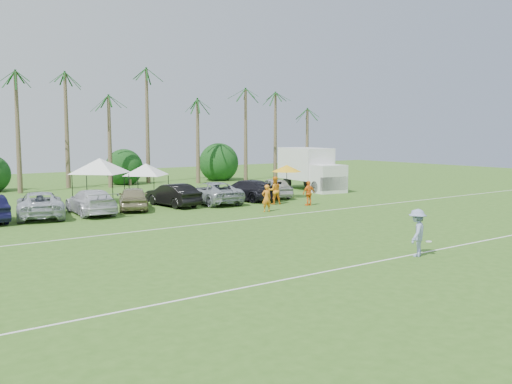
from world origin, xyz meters
TOP-DOWN VIEW (x-y plane):
  - ground at (0.00, 0.00)m, footprint 120.00×120.00m
  - field_lines at (0.00, 8.00)m, footprint 80.00×12.10m
  - palm_tree_4 at (-4.00, 38.00)m, footprint 2.40×2.40m
  - palm_tree_5 at (0.00, 38.00)m, footprint 2.40×2.40m
  - palm_tree_6 at (4.00, 38.00)m, footprint 2.40×2.40m
  - palm_tree_7 at (8.00, 38.00)m, footprint 2.40×2.40m
  - palm_tree_8 at (13.00, 38.00)m, footprint 2.40×2.40m
  - palm_tree_9 at (18.00, 38.00)m, footprint 2.40×2.40m
  - palm_tree_10 at (23.00, 38.00)m, footprint 2.40×2.40m
  - palm_tree_11 at (27.00, 38.00)m, footprint 2.40×2.40m
  - bush_tree_2 at (6.00, 39.00)m, footprint 4.00×4.00m
  - bush_tree_3 at (16.00, 39.00)m, footprint 4.00×4.00m
  - sideline_player_a at (5.75, 15.92)m, footprint 0.71×0.54m
  - sideline_player_b at (8.47, 18.58)m, footprint 1.17×1.04m
  - sideline_player_c at (10.01, 16.65)m, footprint 1.04×0.47m
  - box_truck at (17.27, 24.65)m, footprint 3.66×7.46m
  - canopy_tent_left at (-1.32, 26.36)m, footprint 4.69×4.69m
  - canopy_tent_right at (2.59, 27.10)m, footprint 3.90×3.90m
  - market_umbrella at (11.62, 21.10)m, footprint 2.31×2.31m
  - frisbee_player at (2.86, 1.73)m, footprint 1.47×1.23m
  - parked_car_2 at (-6.76, 21.92)m, footprint 3.86×6.09m
  - parked_car_3 at (-3.80, 21.47)m, footprint 2.59×5.55m
  - parked_car_4 at (-0.83, 21.78)m, footprint 3.46×4.96m
  - parked_car_5 at (2.14, 21.89)m, footprint 2.15×4.90m
  - parked_car_6 at (5.10, 21.53)m, footprint 3.04×5.83m
  - parked_car_7 at (8.07, 21.59)m, footprint 3.42×5.77m
  - parked_car_8 at (11.04, 21.93)m, footprint 3.22×4.95m

SIDE VIEW (x-z plane):
  - ground at x=0.00m, z-range 0.00..0.00m
  - field_lines at x=0.00m, z-range 0.00..0.01m
  - parked_car_2 at x=-6.76m, z-range 0.00..1.57m
  - parked_car_3 at x=-3.80m, z-range 0.00..1.57m
  - parked_car_4 at x=-0.83m, z-range 0.00..1.57m
  - parked_car_5 at x=2.14m, z-range 0.00..1.57m
  - parked_car_6 at x=5.10m, z-range 0.00..1.57m
  - parked_car_7 at x=8.07m, z-range 0.00..1.57m
  - parked_car_8 at x=11.04m, z-range 0.00..1.57m
  - sideline_player_c at x=10.01m, z-range 0.00..1.74m
  - sideline_player_a at x=5.75m, z-range 0.00..1.76m
  - frisbee_player at x=2.86m, z-range 0.00..1.97m
  - sideline_player_b at x=8.47m, z-range 0.00..1.98m
  - bush_tree_2 at x=6.00m, z-range -0.20..3.80m
  - bush_tree_3 at x=16.00m, z-range -0.20..3.80m
  - box_truck at x=17.27m, z-range 0.13..3.82m
  - market_umbrella at x=11.62m, z-range 1.02..3.59m
  - canopy_tent_right at x=2.59m, z-range 1.12..4.28m
  - canopy_tent_left at x=-1.32m, z-range 1.35..5.16m
  - palm_tree_4 at x=-4.00m, z-range 3.03..11.93m
  - palm_tree_8 at x=13.00m, z-range 3.03..11.93m
  - palm_tree_5 at x=0.00m, z-range 3.40..13.30m
  - palm_tree_9 at x=18.00m, z-range 3.40..13.30m
  - palm_tree_6 at x=4.00m, z-range 3.76..14.66m
  - palm_tree_10 at x=23.00m, z-range 3.76..14.66m
  - palm_tree_7 at x=8.00m, z-range 4.11..16.01m
  - palm_tree_11 at x=27.00m, z-range 4.11..16.01m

